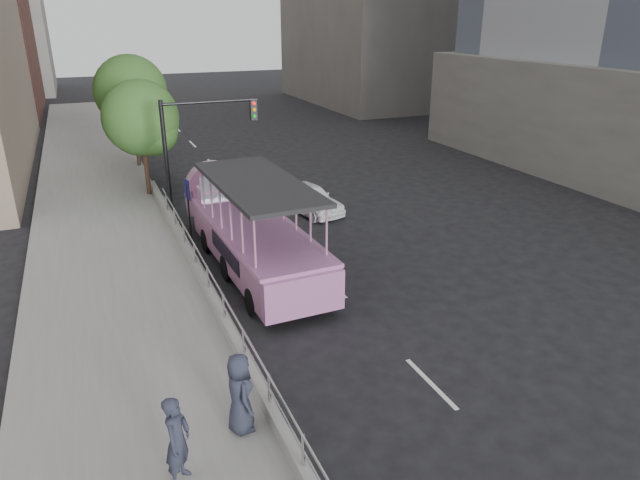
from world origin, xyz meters
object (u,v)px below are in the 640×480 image
(traffic_signal, at_px, (193,139))
(street_tree_near, at_px, (143,121))
(car, at_px, (309,198))
(pedestrian_near, at_px, (178,441))
(pedestrian_far, at_px, (240,393))
(parking_sign, at_px, (188,201))
(street_tree_far, at_px, (133,94))
(duck_boat, at_px, (247,229))

(traffic_signal, bearing_deg, street_tree_near, 114.98)
(car, distance_m, pedestrian_near, 16.57)
(pedestrian_far, xyz_separation_m, traffic_signal, (2.09, 14.64, 2.31))
(pedestrian_near, xyz_separation_m, parking_sign, (2.67, 13.10, 0.36))
(street_tree_far, bearing_deg, duck_boat, -82.23)
(street_tree_near, distance_m, street_tree_far, 6.02)
(duck_boat, xyz_separation_m, parking_sign, (-1.49, 3.10, 0.32))
(pedestrian_far, height_order, parking_sign, parking_sign)
(street_tree_near, bearing_deg, duck_boat, -75.99)
(parking_sign, distance_m, street_tree_near, 6.38)
(duck_boat, xyz_separation_m, car, (4.12, 4.34, -0.59))
(duck_boat, relative_size, pedestrian_near, 5.63)
(duck_boat, bearing_deg, traffic_signal, 96.67)
(pedestrian_far, xyz_separation_m, street_tree_near, (0.50, 18.07, 2.63))
(car, height_order, traffic_signal, traffic_signal)
(pedestrian_far, bearing_deg, duck_boat, -19.50)
(parking_sign, bearing_deg, street_tree_near, 97.28)
(duck_boat, relative_size, street_tree_far, 1.60)
(street_tree_far, bearing_deg, parking_sign, -87.33)
(car, xyz_separation_m, pedestrian_far, (-6.87, -13.39, 0.53))
(car, relative_size, parking_sign, 1.58)
(pedestrian_near, bearing_deg, street_tree_near, 25.86)
(duck_boat, distance_m, pedestrian_near, 10.83)
(duck_boat, distance_m, parking_sign, 3.45)
(street_tree_far, bearing_deg, pedestrian_far, -91.66)
(traffic_signal, distance_m, street_tree_near, 3.80)
(duck_boat, xyz_separation_m, pedestrian_near, (-4.17, -10.00, -0.04))
(pedestrian_far, distance_m, street_tree_near, 18.27)
(pedestrian_near, xyz_separation_m, pedestrian_far, (1.42, 0.95, -0.02))
(parking_sign, bearing_deg, pedestrian_near, -101.54)
(street_tree_far, bearing_deg, pedestrian_near, -94.83)
(pedestrian_near, distance_m, street_tree_near, 19.30)
(traffic_signal, height_order, street_tree_far, street_tree_far)
(duck_boat, height_order, car, duck_boat)
(car, bearing_deg, traffic_signal, 151.43)
(traffic_signal, relative_size, street_tree_far, 0.81)
(pedestrian_near, xyz_separation_m, street_tree_far, (2.12, 25.02, 3.09))
(traffic_signal, bearing_deg, street_tree_far, 98.43)
(car, bearing_deg, street_tree_far, 106.14)
(duck_boat, relative_size, traffic_signal, 1.98)
(car, distance_m, traffic_signal, 5.69)
(car, height_order, street_tree_far, street_tree_far)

